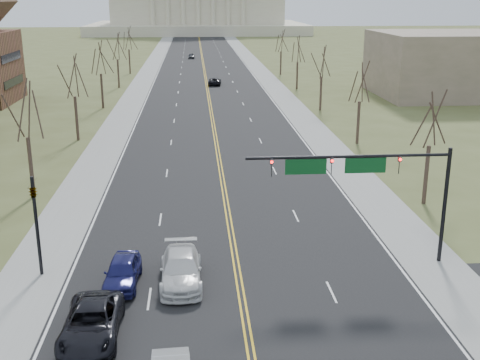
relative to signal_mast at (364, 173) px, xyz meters
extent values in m
cube|color=black|center=(-7.45, 96.50, -5.76)|extent=(20.00, 380.00, 0.01)
cube|color=black|center=(-7.45, -7.50, -5.76)|extent=(120.00, 14.00, 0.01)
cube|color=gray|center=(-19.45, 96.50, -5.75)|extent=(4.00, 380.00, 0.03)
cube|color=gray|center=(4.55, 96.50, -5.75)|extent=(4.00, 380.00, 0.03)
cube|color=gold|center=(-7.45, 96.50, -5.75)|extent=(0.42, 380.00, 0.01)
cube|color=silver|center=(-17.25, 96.50, -5.75)|extent=(0.15, 380.00, 0.01)
cube|color=silver|center=(2.35, 96.50, -5.75)|extent=(0.15, 380.00, 0.01)
cube|color=beige|center=(-7.45, 236.50, -3.76)|extent=(90.00, 60.00, 4.00)
cube|color=beige|center=(-7.45, 236.50, 6.24)|extent=(70.00, 40.00, 16.00)
cylinder|color=black|center=(5.05, 0.00, -2.16)|extent=(0.24, 0.24, 7.20)
cylinder|color=black|center=(-0.95, 0.00, 1.04)|extent=(12.00, 0.18, 0.18)
imported|color=black|center=(2.05, 0.00, 0.49)|extent=(0.35, 0.40, 1.10)
sphere|color=#FF0C0C|center=(2.05, -0.15, 0.84)|extent=(0.18, 0.18, 0.18)
imported|color=black|center=(-1.95, 0.00, 0.49)|extent=(0.35, 0.40, 1.10)
sphere|color=#FF0C0C|center=(-1.95, -0.15, 0.84)|extent=(0.18, 0.18, 0.18)
imported|color=black|center=(-5.45, 0.00, 0.49)|extent=(0.35, 0.40, 1.10)
sphere|color=#FF0C0C|center=(-5.45, -0.15, 0.84)|extent=(0.18, 0.18, 0.18)
cube|color=#0C4C1E|center=(0.05, 0.00, 0.49)|extent=(2.40, 0.12, 0.90)
cube|color=#0C4C1E|center=(-3.45, 0.00, 0.49)|extent=(2.40, 0.12, 0.90)
cylinder|color=black|center=(-18.95, 0.00, -2.76)|extent=(0.20, 0.20, 6.00)
imported|color=black|center=(-18.95, 0.00, -0.56)|extent=(0.32, 0.36, 0.99)
cylinder|color=#32231D|center=(8.05, 10.50, -3.42)|extent=(0.32, 0.32, 4.68)
cylinder|color=#32231D|center=(-22.95, 14.50, -3.29)|extent=(0.32, 0.32, 4.95)
cylinder|color=#32231D|center=(8.05, 30.50, -3.42)|extent=(0.32, 0.32, 4.68)
cylinder|color=#32231D|center=(-22.95, 34.50, -3.29)|extent=(0.32, 0.32, 4.95)
cylinder|color=#32231D|center=(8.05, 50.50, -3.42)|extent=(0.32, 0.32, 4.68)
cylinder|color=#32231D|center=(-22.95, 54.50, -3.29)|extent=(0.32, 0.32, 4.95)
cylinder|color=#32231D|center=(8.05, 70.50, -3.42)|extent=(0.32, 0.32, 4.68)
cylinder|color=#32231D|center=(-22.95, 74.50, -3.29)|extent=(0.32, 0.32, 4.95)
cylinder|color=#32231D|center=(8.05, 90.50, -3.42)|extent=(0.32, 0.32, 4.68)
cylinder|color=#32231D|center=(-22.95, 94.50, -3.29)|extent=(0.32, 0.32, 4.95)
cube|color=black|center=(-36.90, 60.50, -2.61)|extent=(0.10, 9.80, 1.20)
cube|color=black|center=(-36.90, 60.50, 1.06)|extent=(0.10, 9.80, 1.20)
cube|color=#6F644F|center=(32.55, 62.50, -0.76)|extent=(25.00, 20.00, 10.00)
imported|color=black|center=(-14.89, -7.20, -4.95)|extent=(2.68, 5.76, 1.60)
imported|color=silver|center=(-10.74, -1.72, -4.92)|extent=(2.41, 5.76, 1.66)
imported|color=navy|center=(-14.03, -1.70, -4.97)|extent=(2.03, 4.67, 1.57)
imported|color=black|center=(-5.98, 76.72, -5.08)|extent=(2.61, 4.98, 1.34)
imported|color=#434549|center=(-10.26, 124.53, -5.09)|extent=(1.59, 3.89, 1.32)
camera|label=1|loc=(-9.78, -32.91, 9.97)|focal=45.00mm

